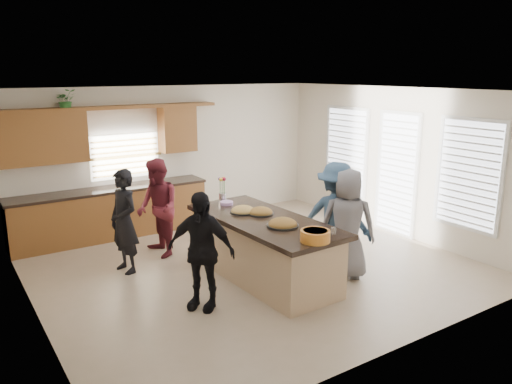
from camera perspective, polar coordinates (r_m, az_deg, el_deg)
floor at (r=8.20m, az=-0.45°, el=-8.42°), size 6.50×6.50×0.00m
room_shell at (r=7.69m, az=-0.47°, el=4.82°), size 6.52×6.02×2.81m
back_cabinetry at (r=9.74m, az=-16.66°, el=0.21°), size 4.08×0.66×2.46m
right_wall_glazing at (r=9.80m, az=16.01°, el=2.91°), size 0.06×4.00×2.25m
island at (r=7.58m, az=0.94°, el=-6.65°), size 1.25×2.74×0.95m
platter_front at (r=7.06m, az=3.08°, el=-3.72°), size 0.46×0.46×0.19m
platter_mid at (r=7.63m, az=0.57°, el=-2.36°), size 0.40×0.40×0.16m
platter_back at (r=7.72m, az=-1.50°, el=-2.18°), size 0.41×0.41×0.17m
salad_bowl at (r=6.47m, az=6.78°, el=-4.93°), size 0.39×0.39×0.15m
clear_cup at (r=6.80m, az=8.86°, el=-4.41°), size 0.07×0.07×0.09m
plate_stack at (r=8.19m, az=-3.38°, el=-1.27°), size 0.21×0.21×0.05m
flower_vase at (r=8.33m, az=-3.86°, el=0.36°), size 0.14×0.14×0.42m
potted_plant at (r=9.44m, az=-20.91°, el=9.79°), size 0.35×0.31×0.38m
woman_left_back at (r=8.00m, az=-14.84°, el=-3.26°), size 0.51×0.67×1.64m
woman_left_mid at (r=8.55m, az=-11.16°, el=-1.82°), size 0.65×0.83×1.67m
woman_left_front at (r=6.61m, az=-6.32°, el=-6.68°), size 0.89×0.98×1.60m
woman_right_back at (r=7.85m, az=9.13°, el=-2.88°), size 1.13×1.30×1.74m
woman_right_front at (r=7.65m, az=10.42°, el=-3.60°), size 0.95×0.97×1.69m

